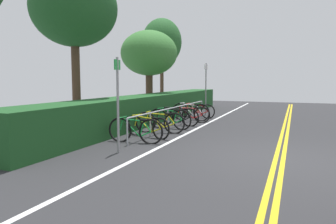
{
  "coord_description": "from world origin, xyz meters",
  "views": [
    {
      "loc": [
        -7.55,
        -0.28,
        1.78
      ],
      "look_at": [
        1.93,
        3.5,
        0.75
      ],
      "focal_mm": 34.23,
      "sensor_mm": 36.0,
      "label": 1
    }
  ],
  "objects_px": {
    "sign_post_near": "(118,96)",
    "sign_post_far": "(206,85)",
    "bicycle_1": "(147,127)",
    "tree_mid": "(74,9)",
    "bicycle_0": "(135,130)",
    "bicycle_6": "(191,112)",
    "bicycle_4": "(177,116)",
    "tree_far_right": "(149,54)",
    "bicycle_3": "(170,119)",
    "bicycle_5": "(190,115)",
    "tree_extra": "(162,43)",
    "bicycle_2": "(160,123)",
    "bicycle_7": "(197,111)",
    "bike_rack": "(175,112)"
  },
  "relations": [
    {
      "from": "bicycle_7",
      "to": "tree_far_right",
      "type": "relative_size",
      "value": 0.42
    },
    {
      "from": "bicycle_7",
      "to": "bicycle_4",
      "type": "bearing_deg",
      "value": -179.65
    },
    {
      "from": "bicycle_5",
      "to": "bicycle_7",
      "type": "distance_m",
      "value": 1.73
    },
    {
      "from": "bicycle_5",
      "to": "bicycle_1",
      "type": "bearing_deg",
      "value": 177.39
    },
    {
      "from": "sign_post_near",
      "to": "tree_far_right",
      "type": "distance_m",
      "value": 8.29
    },
    {
      "from": "bicycle_4",
      "to": "tree_far_right",
      "type": "xyz_separation_m",
      "value": [
        2.75,
        2.47,
        2.69
      ]
    },
    {
      "from": "bicycle_1",
      "to": "tree_mid",
      "type": "distance_m",
      "value": 4.97
    },
    {
      "from": "bicycle_0",
      "to": "bicycle_6",
      "type": "distance_m",
      "value": 5.46
    },
    {
      "from": "bicycle_3",
      "to": "bicycle_7",
      "type": "distance_m",
      "value": 3.59
    },
    {
      "from": "bicycle_4",
      "to": "sign_post_near",
      "type": "distance_m",
      "value": 5.02
    },
    {
      "from": "bicycle_7",
      "to": "bicycle_2",
      "type": "bearing_deg",
      "value": -179.05
    },
    {
      "from": "bicycle_2",
      "to": "bicycle_3",
      "type": "distance_m",
      "value": 0.99
    },
    {
      "from": "sign_post_near",
      "to": "bicycle_3",
      "type": "bearing_deg",
      "value": 3.28
    },
    {
      "from": "bicycle_1",
      "to": "tree_extra",
      "type": "height_order",
      "value": "tree_extra"
    },
    {
      "from": "sign_post_near",
      "to": "sign_post_far",
      "type": "bearing_deg",
      "value": 1.07
    },
    {
      "from": "bike_rack",
      "to": "bicycle_7",
      "type": "xyz_separation_m",
      "value": [
        3.15,
        0.08,
        -0.26
      ]
    },
    {
      "from": "tree_far_right",
      "to": "tree_extra",
      "type": "distance_m",
      "value": 4.22
    },
    {
      "from": "bicycle_0",
      "to": "bicycle_2",
      "type": "distance_m",
      "value": 1.82
    },
    {
      "from": "bicycle_1",
      "to": "bicycle_5",
      "type": "relative_size",
      "value": 1.05
    },
    {
      "from": "bicycle_5",
      "to": "sign_post_near",
      "type": "height_order",
      "value": "sign_post_near"
    },
    {
      "from": "bicycle_2",
      "to": "bicycle_6",
      "type": "height_order",
      "value": "bicycle_6"
    },
    {
      "from": "bicycle_6",
      "to": "bicycle_5",
      "type": "bearing_deg",
      "value": -165.05
    },
    {
      "from": "bicycle_6",
      "to": "bicycle_1",
      "type": "bearing_deg",
      "value": -179.53
    },
    {
      "from": "tree_extra",
      "to": "bicycle_3",
      "type": "bearing_deg",
      "value": -155.2
    },
    {
      "from": "sign_post_near",
      "to": "tree_extra",
      "type": "distance_m",
      "value": 12.5
    },
    {
      "from": "bike_rack",
      "to": "sign_post_near",
      "type": "bearing_deg",
      "value": -177.46
    },
    {
      "from": "bicycle_3",
      "to": "tree_extra",
      "type": "xyz_separation_m",
      "value": [
        7.59,
        3.5,
        3.68
      ]
    },
    {
      "from": "bicycle_3",
      "to": "bicycle_5",
      "type": "xyz_separation_m",
      "value": [
        1.88,
        -0.16,
        -0.03
      ]
    },
    {
      "from": "sign_post_far",
      "to": "tree_extra",
      "type": "bearing_deg",
      "value": 51.34
    },
    {
      "from": "bicycle_5",
      "to": "bicycle_6",
      "type": "relative_size",
      "value": 0.92
    },
    {
      "from": "sign_post_far",
      "to": "bicycle_6",
      "type": "bearing_deg",
      "value": 176.66
    },
    {
      "from": "bike_rack",
      "to": "bicycle_7",
      "type": "relative_size",
      "value": 4.19
    },
    {
      "from": "bicycle_3",
      "to": "bike_rack",
      "type": "bearing_deg",
      "value": -4.17
    },
    {
      "from": "sign_post_near",
      "to": "sign_post_far",
      "type": "height_order",
      "value": "sign_post_far"
    },
    {
      "from": "tree_extra",
      "to": "bike_rack",
      "type": "bearing_deg",
      "value": -153.64
    },
    {
      "from": "bicycle_0",
      "to": "bicycle_5",
      "type": "xyz_separation_m",
      "value": [
        4.68,
        -0.11,
        -0.02
      ]
    },
    {
      "from": "bicycle_7",
      "to": "tree_mid",
      "type": "xyz_separation_m",
      "value": [
        -4.95,
        3.0,
        3.9
      ]
    },
    {
      "from": "bicycle_2",
      "to": "tree_far_right",
      "type": "height_order",
      "value": "tree_far_right"
    },
    {
      "from": "bicycle_4",
      "to": "tree_mid",
      "type": "distance_m",
      "value": 5.39
    },
    {
      "from": "bicycle_1",
      "to": "bicycle_7",
      "type": "xyz_separation_m",
      "value": [
        5.46,
        0.04,
        -0.0
      ]
    },
    {
      "from": "bicycle_1",
      "to": "tree_mid",
      "type": "height_order",
      "value": "tree_mid"
    },
    {
      "from": "tree_mid",
      "to": "bicycle_4",
      "type": "bearing_deg",
      "value": -53.68
    },
    {
      "from": "bicycle_6",
      "to": "sign_post_near",
      "type": "bearing_deg",
      "value": -177.58
    },
    {
      "from": "sign_post_near",
      "to": "sign_post_far",
      "type": "xyz_separation_m",
      "value": [
        8.77,
        0.16,
        0.14
      ]
    },
    {
      "from": "bicycle_0",
      "to": "sign_post_far",
      "type": "relative_size",
      "value": 0.66
    },
    {
      "from": "bicycle_1",
      "to": "tree_mid",
      "type": "xyz_separation_m",
      "value": [
        0.51,
        3.04,
        3.9
      ]
    },
    {
      "from": "bicycle_6",
      "to": "bicycle_7",
      "type": "distance_m",
      "value": 0.93
    },
    {
      "from": "bicycle_0",
      "to": "bicycle_3",
      "type": "relative_size",
      "value": 0.98
    },
    {
      "from": "sign_post_far",
      "to": "bicycle_3",
      "type": "bearing_deg",
      "value": 179.17
    },
    {
      "from": "tree_extra",
      "to": "sign_post_near",
      "type": "bearing_deg",
      "value": -162.19
    }
  ]
}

